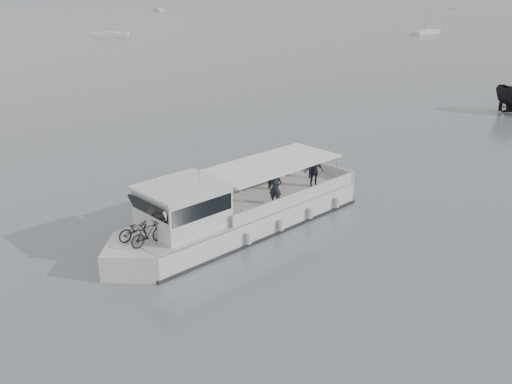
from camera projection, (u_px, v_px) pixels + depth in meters
ground at (109, 242)px, 24.50m from camera, size 1400.00×1400.00×0.00m
tour_boat at (227, 215)px, 24.95m from camera, size 13.35×5.91×5.59m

